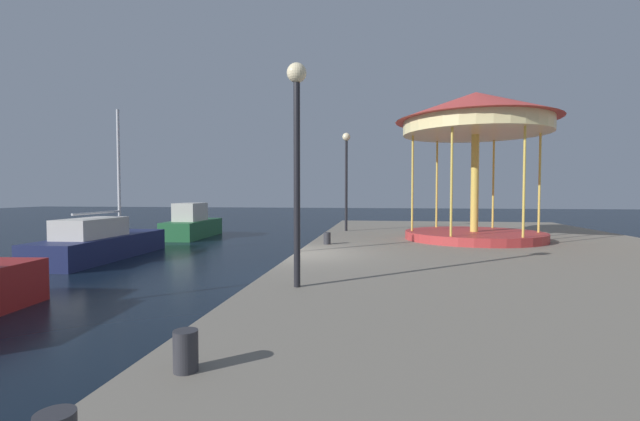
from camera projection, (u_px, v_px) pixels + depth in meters
ground_plane at (295, 280)px, 12.50m from camera, size 120.00×120.00×0.00m
quay_dock at (520, 272)px, 11.61m from camera, size 12.29×29.52×0.80m
sailboat_navy at (100, 243)px, 16.54m from camera, size 2.09×6.44×5.93m
motorboat_green at (192, 225)px, 24.50m from camera, size 1.93×5.10×1.96m
carousel at (475, 129)px, 15.79m from camera, size 5.78×5.78×5.39m
lamp_post_near_edge at (297, 133)px, 7.84m from camera, size 0.36×0.36×4.07m
lamp_post_mid_promenade at (346, 164)px, 19.52m from camera, size 0.36×0.36×4.43m
bollard_south at (186, 351)px, 4.19m from camera, size 0.24×0.24×0.40m
bollard_north at (327, 238)px, 14.54m from camera, size 0.24×0.24×0.40m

